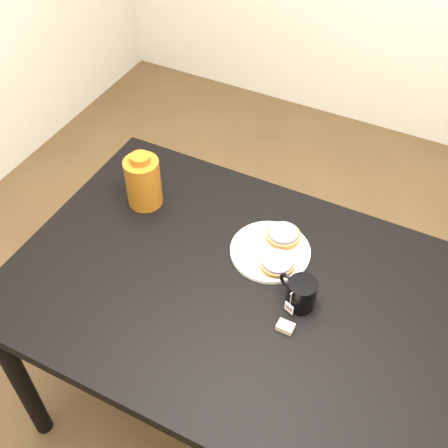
% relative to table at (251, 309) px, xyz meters
% --- Properties ---
extents(ground_plane, '(4.00, 4.00, 0.00)m').
position_rel_table_xyz_m(ground_plane, '(0.00, 0.00, -0.67)').
color(ground_plane, brown).
extents(table, '(1.40, 0.90, 0.75)m').
position_rel_table_xyz_m(table, '(0.00, 0.00, 0.00)').
color(table, black).
rests_on(table, ground_plane).
extents(plate, '(0.24, 0.24, 0.02)m').
position_rel_table_xyz_m(plate, '(-0.01, 0.16, 0.09)').
color(plate, white).
rests_on(plate, table).
extents(bagel_back, '(0.11, 0.11, 0.03)m').
position_rel_table_xyz_m(bagel_back, '(0.00, 0.22, 0.11)').
color(bagel_back, brown).
rests_on(bagel_back, plate).
extents(bagel_front, '(0.12, 0.12, 0.03)m').
position_rel_table_xyz_m(bagel_front, '(0.03, 0.11, 0.11)').
color(bagel_front, brown).
rests_on(bagel_front, plate).
extents(mug, '(0.13, 0.11, 0.09)m').
position_rel_table_xyz_m(mug, '(0.14, 0.02, 0.13)').
color(mug, black).
rests_on(mug, table).
extents(teabag_pouch, '(0.05, 0.03, 0.02)m').
position_rel_table_xyz_m(teabag_pouch, '(0.13, -0.07, 0.09)').
color(teabag_pouch, '#C6B793').
rests_on(teabag_pouch, table).
extents(bagel_package, '(0.15, 0.15, 0.19)m').
position_rel_table_xyz_m(bagel_package, '(-0.47, 0.18, 0.17)').
color(bagel_package, '#69360D').
rests_on(bagel_package, table).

